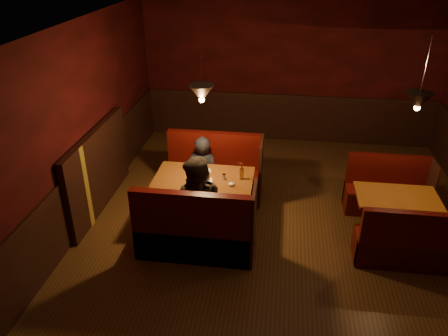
# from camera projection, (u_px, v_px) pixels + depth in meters

# --- Properties ---
(room) EXTENTS (6.02, 7.02, 2.92)m
(room) POSITION_uv_depth(u_px,v_px,m) (267.00, 168.00, 6.02)
(room) COLOR #603112
(room) RESTS_ON ground
(main_table) EXTENTS (1.44, 0.87, 1.01)m
(main_table) POSITION_uv_depth(u_px,v_px,m) (205.00, 188.00, 6.45)
(main_table) COLOR #5E260E
(main_table) RESTS_ON ground
(main_bench_far) EXTENTS (1.58, 0.57, 1.08)m
(main_bench_far) POSITION_uv_depth(u_px,v_px,m) (215.00, 177.00, 7.28)
(main_bench_far) COLOR #530D0A
(main_bench_far) RESTS_ON ground
(main_bench_near) EXTENTS (1.58, 0.57, 1.08)m
(main_bench_near) POSITION_uv_depth(u_px,v_px,m) (196.00, 235.00, 5.84)
(main_bench_near) COLOR #530D0A
(main_bench_near) RESTS_ON ground
(second_table) EXTENTS (1.14, 0.73, 0.64)m
(second_table) POSITION_uv_depth(u_px,v_px,m) (396.00, 206.00, 6.22)
(second_table) COLOR #5E260E
(second_table) RESTS_ON ground
(second_bench_far) EXTENTS (1.26, 0.47, 0.90)m
(second_bench_far) POSITION_uv_depth(u_px,v_px,m) (386.00, 193.00, 6.91)
(second_bench_far) COLOR #530D0A
(second_bench_far) RESTS_ON ground
(second_bench_near) EXTENTS (1.26, 0.47, 0.90)m
(second_bench_near) POSITION_uv_depth(u_px,v_px,m) (406.00, 247.00, 5.71)
(second_bench_near) COLOR #530D0A
(second_bench_near) RESTS_ON ground
(diner_a) EXTENTS (0.55, 0.37, 1.47)m
(diner_a) POSITION_uv_depth(u_px,v_px,m) (202.00, 159.00, 6.99)
(diner_a) COLOR black
(diner_a) RESTS_ON ground
(diner_b) EXTENTS (0.94, 0.80, 1.69)m
(diner_b) POSITION_uv_depth(u_px,v_px,m) (199.00, 193.00, 5.84)
(diner_b) COLOR black
(diner_b) RESTS_ON ground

